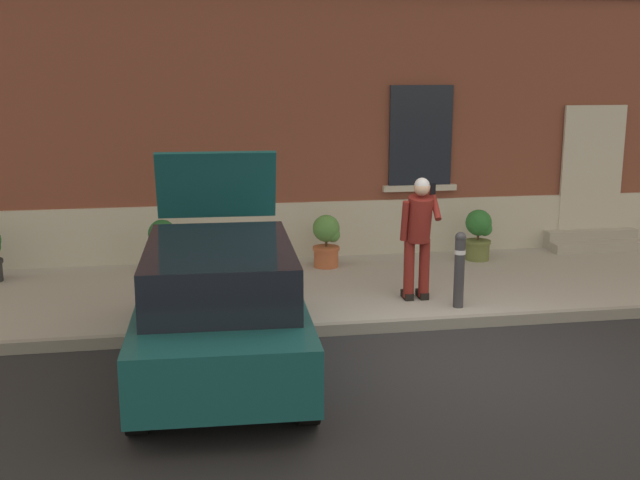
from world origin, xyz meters
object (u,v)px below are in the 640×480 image
object	(u,v)px
hatchback_car_teal	(220,304)
bollard_near_person	(459,267)
planter_terracotta	(327,240)
planter_cream	(163,245)
bollard_far_left	(216,278)
planter_olive	(479,233)
person_on_phone	(419,231)

from	to	relation	value
hatchback_car_teal	bollard_near_person	size ratio (longest dim) A/B	3.95
bollard_near_person	planter_terracotta	world-z (taller)	bollard_near_person
bollard_near_person	planter_cream	bearing A→B (deg)	147.61
bollard_far_left	planter_olive	xyz separation A→B (m)	(4.50, 2.51, -0.11)
planter_cream	planter_olive	xyz separation A→B (m)	(5.22, -0.01, 0.00)
bollard_far_left	planter_terracotta	xyz separation A→B (m)	(1.89, 2.48, -0.11)
bollard_near_person	planter_cream	xyz separation A→B (m)	(-3.98, 2.52, -0.11)
hatchback_car_teal	planter_cream	bearing A→B (deg)	100.14
person_on_phone	planter_cream	distance (m)	4.14
hatchback_car_teal	planter_terracotta	bearing A→B (deg)	64.08
planter_cream	planter_terracotta	size ratio (longest dim) A/B	1.00
hatchback_car_teal	person_on_phone	distance (m)	3.37
planter_cream	planter_terracotta	world-z (taller)	same
person_on_phone	planter_terracotta	bearing A→B (deg)	109.17
bollard_far_left	person_on_phone	xyz separation A→B (m)	(2.79, 0.40, 0.43)
hatchback_car_teal	planter_cream	world-z (taller)	hatchback_car_teal
hatchback_car_teal	planter_terracotta	xyz separation A→B (m)	(1.90, 3.91, -0.19)
bollard_near_person	bollard_far_left	bearing A→B (deg)	180.00
person_on_phone	planter_terracotta	xyz separation A→B (m)	(-0.90, 2.08, -0.54)
hatchback_car_teal	bollard_near_person	distance (m)	3.57
planter_cream	hatchback_car_teal	bearing A→B (deg)	-79.86
planter_terracotta	person_on_phone	bearing A→B (deg)	-66.53
person_on_phone	planter_olive	size ratio (longest dim) A/B	2.02
bollard_far_left	person_on_phone	distance (m)	2.86
bollard_near_person	planter_cream	world-z (taller)	bollard_near_person
hatchback_car_teal	planter_olive	xyz separation A→B (m)	(4.51, 3.95, -0.19)
bollard_near_person	planter_cream	distance (m)	4.71
person_on_phone	bollard_far_left	bearing A→B (deg)	-176.23
bollard_near_person	person_on_phone	world-z (taller)	person_on_phone
bollard_far_left	bollard_near_person	bearing A→B (deg)	0.00
planter_cream	person_on_phone	bearing A→B (deg)	-31.18
bollard_near_person	bollard_far_left	world-z (taller)	same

